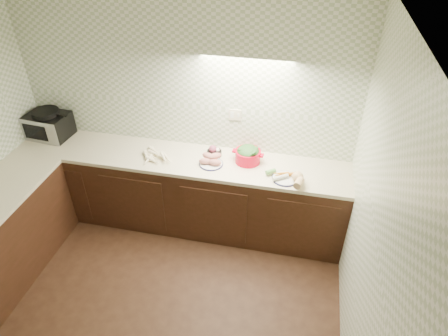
% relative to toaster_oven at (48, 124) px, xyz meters
% --- Properties ---
extents(room, '(3.60, 3.60, 2.60)m').
position_rel_toaster_oven_xyz_m(room, '(1.56, -1.61, 0.58)').
color(room, black).
rests_on(room, ground).
extents(counter, '(3.60, 3.60, 0.90)m').
position_rel_toaster_oven_xyz_m(counter, '(0.88, -0.93, -0.60)').
color(counter, black).
rests_on(counter, ground).
extents(toaster_oven, '(0.48, 0.38, 0.32)m').
position_rel_toaster_oven_xyz_m(toaster_oven, '(0.00, 0.00, 0.00)').
color(toaster_oven, black).
rests_on(toaster_oven, counter).
extents(parsnip_pile, '(0.38, 0.33, 0.06)m').
position_rel_toaster_oven_xyz_m(parsnip_pile, '(1.35, -0.16, -0.12)').
color(parsnip_pile, '#F3E9C1').
rests_on(parsnip_pile, counter).
extents(sweet_potato_plate, '(0.25, 0.25, 0.12)m').
position_rel_toaster_oven_xyz_m(sweet_potato_plate, '(1.93, -0.16, -0.11)').
color(sweet_potato_plate, '#14133B').
rests_on(sweet_potato_plate, counter).
extents(onion_bowl, '(0.16, 0.16, 0.12)m').
position_rel_toaster_oven_xyz_m(onion_bowl, '(1.92, 0.01, -0.11)').
color(onion_bowl, black).
rests_on(onion_bowl, counter).
extents(dutch_oven, '(0.33, 0.29, 0.18)m').
position_rel_toaster_oven_xyz_m(dutch_oven, '(2.29, -0.03, -0.06)').
color(dutch_oven, red).
rests_on(dutch_oven, counter).
extents(veg_plate, '(0.42, 0.29, 0.12)m').
position_rel_toaster_oven_xyz_m(veg_plate, '(2.75, -0.27, -0.11)').
color(veg_plate, '#14133B').
rests_on(veg_plate, counter).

